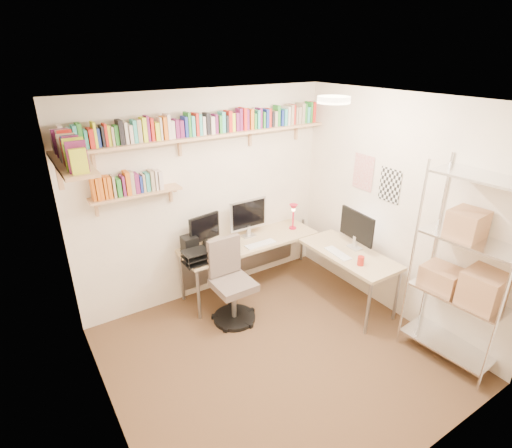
{
  "coord_description": "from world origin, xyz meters",
  "views": [
    {
      "loc": [
        -1.94,
        -2.58,
        2.88
      ],
      "look_at": [
        0.09,
        0.55,
        1.24
      ],
      "focal_mm": 28.0,
      "sensor_mm": 36.0,
      "label": 1
    }
  ],
  "objects": [
    {
      "name": "office_chair",
      "position": [
        -0.08,
        0.81,
        0.41
      ],
      "size": [
        0.51,
        0.52,
        0.97
      ],
      "rotation": [
        0.0,
        0.0,
        0.01
      ],
      "color": "black",
      "rests_on": "ground"
    },
    {
      "name": "room_shell",
      "position": [
        0.0,
        0.0,
        1.55
      ],
      "size": [
        3.24,
        3.04,
        2.52
      ],
      "color": "#F4E6C7",
      "rests_on": "ground"
    },
    {
      "name": "ground",
      "position": [
        0.0,
        0.0,
        0.0
      ],
      "size": [
        3.2,
        3.2,
        0.0
      ],
      "primitive_type": "plane",
      "color": "#462A1E",
      "rests_on": "ground"
    },
    {
      "name": "corner_desk",
      "position": [
        0.54,
        0.98,
        0.68
      ],
      "size": [
        2.04,
        1.79,
        1.19
      ],
      "color": "tan",
      "rests_on": "ground"
    },
    {
      "name": "wall_shelves",
      "position": [
        -0.4,
        1.3,
        2.03
      ],
      "size": [
        3.12,
        1.09,
        0.8
      ],
      "color": "tan",
      "rests_on": "ground"
    },
    {
      "name": "wire_rack",
      "position": [
        1.42,
        -0.96,
        1.03
      ],
      "size": [
        0.5,
        0.9,
        2.01
      ],
      "rotation": [
        0.0,
        0.0,
        0.09
      ],
      "color": "silver",
      "rests_on": "ground"
    }
  ]
}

